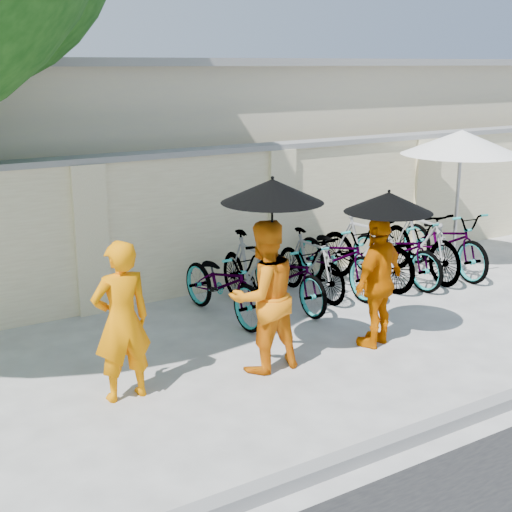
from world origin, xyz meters
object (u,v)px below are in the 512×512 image
monk_left (122,321)px  monk_right (379,281)px  monk_center (264,296)px  patio_umbrella (461,144)px

monk_left → monk_right: 3.08m
monk_center → monk_left: bearing=-5.9°
monk_center → patio_umbrella: 5.20m
monk_center → patio_umbrella: bearing=-160.9°
monk_center → patio_umbrella: size_ratio=0.74×
monk_center → patio_umbrella: (4.78, 1.69, 1.19)m
monk_right → patio_umbrella: patio_umbrella is taller
monk_right → patio_umbrella: bearing=-169.3°
monk_right → monk_left: bearing=-23.7°
patio_umbrella → monk_right: bearing=-150.8°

